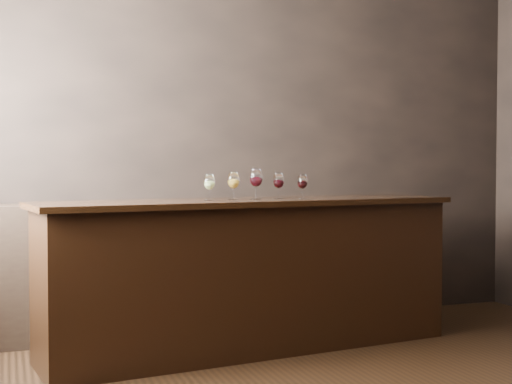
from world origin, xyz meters
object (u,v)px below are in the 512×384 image
object	(u,v)px
glass_amber	(233,181)
glass_red_c	(302,182)
glass_red_b	(279,181)
glass_white	(209,182)
bar_counter	(251,277)
back_bar_shelf	(165,268)
glass_red_a	(256,178)

from	to	relation	value
glass_amber	glass_red_c	distance (m)	0.52
glass_amber	glass_red_b	xyz separation A→B (m)	(0.35, 0.06, -0.01)
glass_amber	glass_red_b	size ratio (longest dim) A/B	1.05
glass_red_b	glass_white	bearing A→B (deg)	-172.88
glass_white	glass_red_c	bearing A→B (deg)	3.24
glass_red_c	glass_red_b	bearing A→B (deg)	171.32
glass_red_b	glass_red_c	bearing A→B (deg)	-8.68
bar_counter	glass_red_b	xyz separation A→B (m)	(0.21, 0.03, 0.66)
glass_amber	glass_white	bearing A→B (deg)	-178.18
bar_counter	glass_red_b	bearing A→B (deg)	1.01
glass_red_c	glass_amber	bearing A→B (deg)	-176.30
glass_red_b	glass_red_c	distance (m)	0.17
bar_counter	glass_red_c	xyz separation A→B (m)	(0.38, 0.01, 0.65)
back_bar_shelf	glass_amber	bearing A→B (deg)	-65.21
bar_counter	glass_white	size ratio (longest dim) A/B	16.13
back_bar_shelf	glass_amber	xyz separation A→B (m)	(0.32, -0.70, 0.67)
glass_red_a	glass_red_c	xyz separation A→B (m)	(0.34, -0.00, -0.03)
bar_counter	back_bar_shelf	bearing A→B (deg)	116.58
glass_white	glass_red_b	world-z (taller)	glass_red_b
glass_red_a	glass_red_c	distance (m)	0.34
bar_counter	glass_red_a	size ratio (longest dim) A/B	13.41
glass_white	glass_red_c	world-z (taller)	glass_white
bar_counter	glass_red_c	distance (m)	0.75
bar_counter	back_bar_shelf	xyz separation A→B (m)	(-0.46, 0.68, -0.00)
glass_red_a	glass_amber	bearing A→B (deg)	-168.08
glass_red_a	glass_red_b	bearing A→B (deg)	7.34
glass_amber	glass_red_b	bearing A→B (deg)	9.65
back_bar_shelf	glass_white	bearing A→B (deg)	-77.65
glass_red_b	glass_red_c	world-z (taller)	glass_red_b
glass_red_a	glass_red_c	world-z (taller)	glass_red_a
back_bar_shelf	glass_red_b	size ratio (longest dim) A/B	15.06
bar_counter	glass_red_c	size ratio (longest dim) A/B	16.69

